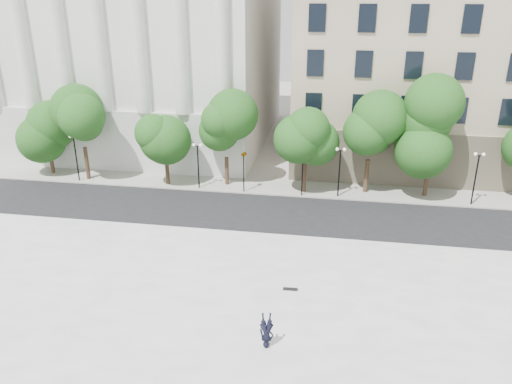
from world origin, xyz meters
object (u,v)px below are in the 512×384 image
traffic_light_east (303,155)px  person_lying (267,342)px  traffic_light_west (244,151)px  skateboard (290,289)px

traffic_light_east → person_lying: (-0.10, -20.28, -3.00)m
traffic_light_west → traffic_light_east: traffic_light_west is taller
skateboard → traffic_light_west: bearing=107.3°
skateboard → traffic_light_east: bearing=89.3°
traffic_light_east → skateboard: size_ratio=5.04×
traffic_light_west → person_lying: bearing=-76.4°
traffic_light_west → skateboard: 16.51m
traffic_light_west → person_lying: traffic_light_west is taller
traffic_light_west → traffic_light_east: bearing=0.0°
traffic_light_west → skateboard: traffic_light_west is taller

